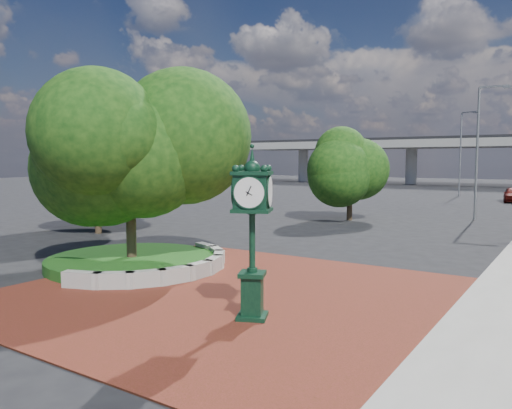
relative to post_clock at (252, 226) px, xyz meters
The scene contains 10 objects.
ground 4.06m from the post_clock, 128.54° to the left, with size 200.00×200.00×0.00m, color black.
plaza 3.49m from the post_clock, 142.34° to the left, with size 12.00×12.00×0.04m, color maroon.
planter_wall 5.82m from the post_clock, 151.47° to the left, with size 2.96×6.77×0.54m.
grass_bed 7.83m from the post_clock, 159.83° to the left, with size 6.10×6.10×0.40m, color #154A15.
tree_planter 7.66m from the post_clock, 159.83° to the left, with size 5.20×5.20×6.33m.
tree_northwest 16.97m from the post_clock, 153.25° to the left, with size 5.60×5.60×6.93m.
tree_street 21.49m from the post_clock, 106.41° to the left, with size 4.40×4.40×5.45m.
post_clock is the anchor object (origin of this frame).
street_lamp_near 25.80m from the post_clock, 87.88° to the left, with size 1.96×0.25×8.72m.
street_lamp_far 48.14m from the post_clock, 95.35° to the left, with size 1.91×1.02×9.12m.
Camera 1 is at (8.76, -12.61, 3.94)m, focal length 35.00 mm.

